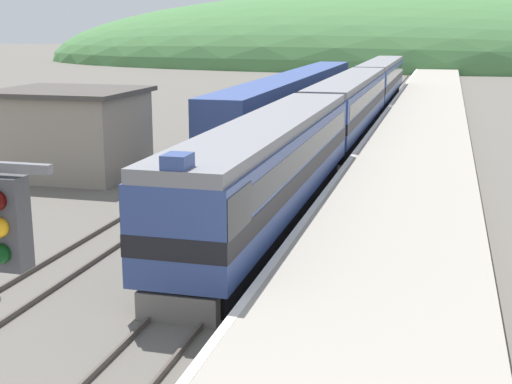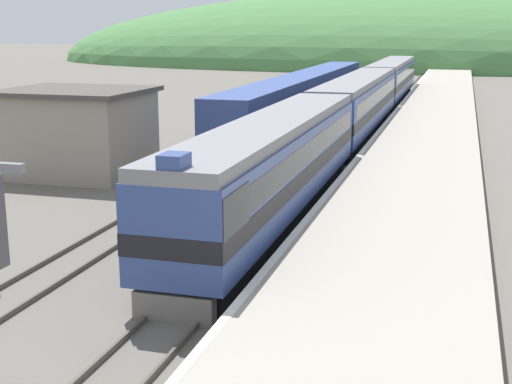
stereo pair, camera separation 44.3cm
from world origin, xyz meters
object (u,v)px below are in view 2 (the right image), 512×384
object	(u,v)px
express_train_lead_car	(273,167)
carriage_third	(392,79)
carriage_second	(358,104)
siding_train	(304,98)

from	to	relation	value
express_train_lead_car	carriage_third	size ratio (longest dim) A/B	0.91
carriage_second	express_train_lead_car	bearing A→B (deg)	-90.00
express_train_lead_car	siding_train	xyz separation A→B (m)	(-4.98, 28.31, -0.26)
express_train_lead_car	carriage_third	xyz separation A→B (m)	(0.00, 46.33, -0.01)
carriage_second	siding_train	bearing A→B (deg)	132.06
carriage_second	carriage_third	xyz separation A→B (m)	(0.00, 23.54, 0.00)
carriage_third	express_train_lead_car	bearing A→B (deg)	-90.00
express_train_lead_car	siding_train	distance (m)	28.74
siding_train	express_train_lead_car	bearing A→B (deg)	-80.02
express_train_lead_car	carriage_third	bearing A→B (deg)	90.00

